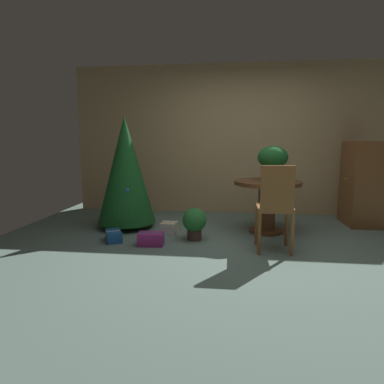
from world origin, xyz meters
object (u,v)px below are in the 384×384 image
at_px(holiday_tree, 126,170).
at_px(potted_plant, 194,222).
at_px(flower_vase, 273,160).
at_px(gift_box_purple, 151,239).
at_px(round_dining_table, 267,198).
at_px(wooden_cabinet, 364,184).
at_px(wooden_chair_near, 275,204).
at_px(gift_box_cream, 169,228).
at_px(gift_box_blue, 114,236).

distance_m(holiday_tree, potted_plant, 1.34).
height_order(flower_vase, gift_box_purple, flower_vase).
relative_size(round_dining_table, wooden_cabinet, 0.72).
bearing_deg(round_dining_table, wooden_cabinet, 22.17).
bearing_deg(wooden_chair_near, wooden_cabinet, 44.07).
relative_size(flower_vase, gift_box_cream, 2.24).
distance_m(flower_vase, wooden_chair_near, 1.00).
height_order(round_dining_table, wooden_chair_near, wooden_chair_near).
xyz_separation_m(flower_vase, potted_plant, (-1.03, -0.53, -0.78)).
height_order(gift_box_purple, gift_box_cream, gift_box_cream).
bearing_deg(wooden_cabinet, gift_box_purple, -154.94).
relative_size(gift_box_purple, potted_plant, 0.77).
relative_size(flower_vase, gift_box_purple, 1.49).
distance_m(round_dining_table, flower_vase, 0.53).
xyz_separation_m(wooden_chair_near, wooden_cabinet, (1.51, 1.46, 0.07)).
distance_m(wooden_chair_near, holiday_tree, 2.23).
bearing_deg(wooden_chair_near, holiday_tree, 156.60).
xyz_separation_m(wooden_chair_near, holiday_tree, (-2.03, 0.88, 0.29)).
bearing_deg(holiday_tree, wooden_chair_near, -23.40).
distance_m(gift_box_purple, gift_box_blue, 0.52).
bearing_deg(wooden_cabinet, flower_vase, -158.43).
relative_size(holiday_tree, wooden_cabinet, 1.28).
distance_m(round_dining_table, wooden_chair_near, 0.85).
xyz_separation_m(gift_box_blue, potted_plant, (1.02, 0.20, 0.17)).
bearing_deg(gift_box_blue, flower_vase, 19.38).
bearing_deg(gift_box_purple, wooden_chair_near, -2.68).
xyz_separation_m(round_dining_table, flower_vase, (0.06, 0.04, 0.52)).
xyz_separation_m(wooden_chair_near, gift_box_purple, (-1.47, 0.07, -0.49)).
bearing_deg(flower_vase, gift_box_blue, -160.62).
relative_size(gift_box_cream, wooden_cabinet, 0.17).
xyz_separation_m(holiday_tree, potted_plant, (1.07, -0.51, -0.62)).
height_order(wooden_chair_near, wooden_cabinet, wooden_cabinet).
bearing_deg(wooden_cabinet, potted_plant, -156.10).
xyz_separation_m(round_dining_table, wooden_cabinet, (1.51, 0.62, 0.14)).
distance_m(flower_vase, holiday_tree, 2.10).
height_order(holiday_tree, gift_box_purple, holiday_tree).
bearing_deg(flower_vase, holiday_tree, -179.71).
xyz_separation_m(flower_vase, gift_box_cream, (-1.41, -0.30, -0.93)).
height_order(flower_vase, gift_box_blue, flower_vase).
height_order(gift_box_cream, gift_box_blue, gift_box_cream).
xyz_separation_m(gift_box_purple, wooden_cabinet, (2.98, 1.39, 0.56)).
bearing_deg(gift_box_purple, round_dining_table, 27.88).
relative_size(round_dining_table, gift_box_blue, 2.75).
bearing_deg(potted_plant, round_dining_table, 26.51).
bearing_deg(gift_box_cream, holiday_tree, 157.48).
relative_size(round_dining_table, potted_plant, 2.19).
xyz_separation_m(flower_vase, wooden_chair_near, (-0.06, -0.89, -0.45)).
relative_size(flower_vase, wooden_chair_near, 0.48).
bearing_deg(wooden_cabinet, gift_box_blue, -159.71).
height_order(flower_vase, gift_box_cream, flower_vase).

